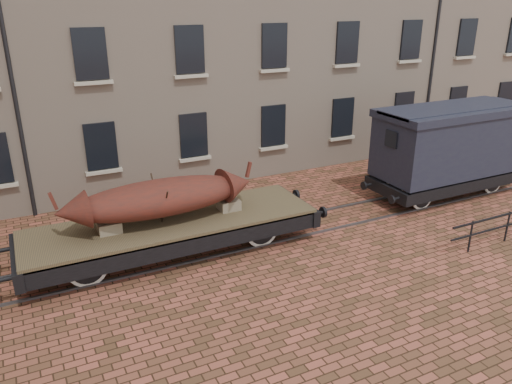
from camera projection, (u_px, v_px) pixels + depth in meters
name	position (u px, v px, depth m)	size (l,w,h in m)	color
ground	(315.00, 223.00, 16.97)	(90.00, 90.00, 0.00)	#4F321F
warehouse_cream	(262.00, 1.00, 24.02)	(40.00, 10.19, 14.00)	beige
rail_track	(315.00, 222.00, 16.96)	(30.00, 1.52, 0.06)	#59595E
flatcar_wagon	(173.00, 227.00, 14.58)	(9.48, 2.57, 1.43)	brown
iron_boat	(160.00, 198.00, 14.10)	(5.79, 1.69, 1.42)	maroon
goods_van	(451.00, 141.00, 18.62)	(6.68, 2.43, 3.45)	black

